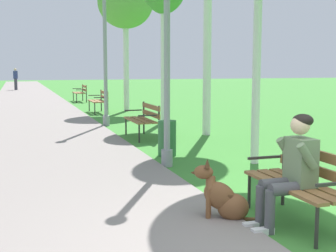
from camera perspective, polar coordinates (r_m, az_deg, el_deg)
name	(u,v)px	position (r m, az deg, el deg)	size (l,w,h in m)	color
paved_path	(29,98)	(27.57, -16.62, 3.34)	(3.50, 60.00, 0.04)	gray
park_bench_near	(303,179)	(5.45, 16.13, -6.19)	(0.55, 1.50, 0.85)	olive
park_bench_mid	(144,117)	(11.53, -2.96, 1.06)	(0.55, 1.50, 0.85)	olive
park_bench_far	(100,99)	(18.06, -8.34, 3.22)	(0.55, 1.50, 0.85)	olive
park_bench_furthest	(81,91)	(24.04, -10.58, 4.16)	(0.55, 1.50, 0.85)	olive
person_seated_on_near_bench	(292,167)	(5.24, 14.84, -4.82)	(0.74, 0.49, 1.25)	#4C4C51
dog_brown	(224,198)	(5.43, 6.84, -8.76)	(0.78, 0.47, 0.71)	brown
lamp_post_near	(167,46)	(8.13, -0.13, 9.70)	(0.24, 0.24, 4.06)	gray
lamp_post_mid	(105,49)	(14.00, -7.68, 9.25)	(0.24, 0.24, 4.37)	gray
birch_tree_fifth	(125,3)	(18.79, -5.20, 14.67)	(2.17, 1.93, 5.26)	silver
litter_bin	(167,138)	(9.24, -0.12, -1.49)	(0.36, 0.36, 0.70)	#2D6638
pedestrian_distant	(16,79)	(36.49, -18.08, 5.45)	(0.32, 0.22, 1.65)	#383842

